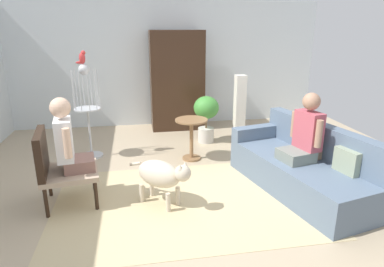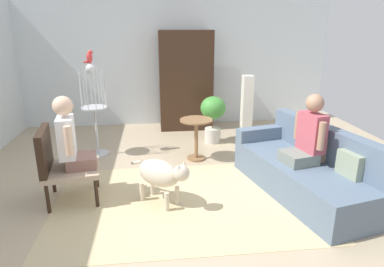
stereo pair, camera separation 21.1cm
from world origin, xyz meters
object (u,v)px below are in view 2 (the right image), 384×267
dog (161,174)px  bird_cage_stand (95,110)px  round_end_table (196,133)px  armchair (59,161)px  parrot (89,57)px  armoire_cabinet (186,81)px  person_on_couch (308,135)px  couch (305,170)px  potted_plant (213,114)px  person_on_armchair (70,138)px  column_lamp (247,111)px

dog → bird_cage_stand: 2.04m
round_end_table → armchair: bearing=-147.2°
bird_cage_stand → armchair: bearing=-97.2°
round_end_table → parrot: 2.00m
armchair → armoire_cabinet: bearing=58.7°
armchair → parrot: size_ratio=4.58×
armchair → parrot: 1.88m
person_on_couch → parrot: 3.36m
parrot → armchair: bearing=-97.0°
parrot → couch: bearing=-30.1°
couch → potted_plant: size_ratio=2.60×
armchair → person_on_armchair: (0.15, 0.02, 0.28)m
couch → armchair: size_ratio=2.41×
couch → armoire_cabinet: armoire_cabinet is taller
person_on_armchair → dog: person_on_armchair is taller
round_end_table → person_on_armchair: bearing=-145.4°
couch → armchair: bearing=178.0°
round_end_table → column_lamp: column_lamp is taller
person_on_armchair → round_end_table: size_ratio=1.32×
bird_cage_stand → armoire_cabinet: size_ratio=0.76×
round_end_table → bird_cage_stand: (-1.59, 0.39, 0.32)m
armchair → person_on_armchair: bearing=8.5°
couch → person_on_armchair: size_ratio=2.54×
couch → column_lamp: bearing=97.8°
armchair → potted_plant: size_ratio=1.08×
bird_cage_stand → column_lamp: bird_cage_stand is taller
bird_cage_stand → armoire_cabinet: (1.60, 1.41, 0.22)m
person_on_couch → armoire_cabinet: 3.31m
person_on_armchair → round_end_table: 2.01m
couch → parrot: bearing=149.9°
person_on_couch → round_end_table: size_ratio=1.29×
armchair → person_on_couch: 3.00m
armchair → person_on_couch: bearing=-2.7°
bird_cage_stand → parrot: size_ratio=7.43×
couch → person_on_couch: bearing=-135.0°
person_on_couch → potted_plant: person_on_couch is taller
person_on_armchair → parrot: 1.71m
couch → potted_plant: potted_plant is taller
person_on_armchair → armchair: bearing=-171.5°
person_on_couch → person_on_armchair: person_on_armchair is taller
dog → parrot: bearing=119.9°
person_on_armchair → parrot: (0.04, 1.51, 0.80)m
armchair → dog: 1.22m
column_lamp → armoire_cabinet: 1.55m
person_on_couch → column_lamp: size_ratio=0.69×
potted_plant → armoire_cabinet: (-0.39, 1.01, 0.45)m
armchair → person_on_couch: size_ratio=1.08×
couch → column_lamp: (-0.26, 1.90, 0.31)m
column_lamp → potted_plant: bearing=165.7°
dog → parrot: parrot is taller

